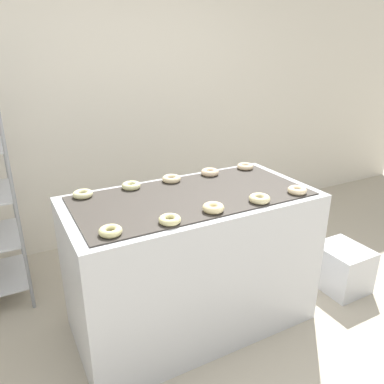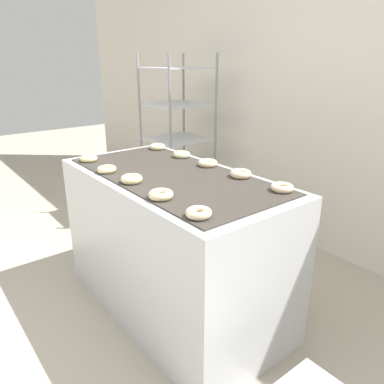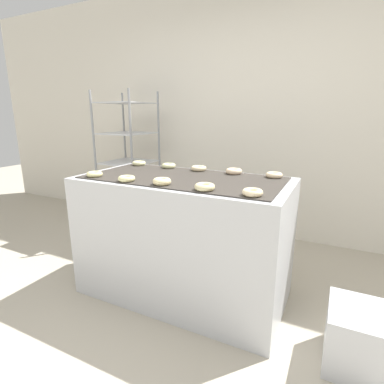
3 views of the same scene
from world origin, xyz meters
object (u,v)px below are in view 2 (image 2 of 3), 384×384
Objects in this scene: donut_near_leftmost at (89,159)px; donut_near_left at (107,169)px; donut_far_center at (208,163)px; donut_far_rightmost at (282,187)px; donut_far_left at (182,154)px; donut_far_leftmost at (157,147)px; donut_near_right at (161,195)px; baking_rack_cart at (178,139)px; donut_near_center at (132,179)px; fryer_machine at (173,244)px; donut_far_right at (241,174)px; donut_near_rightmost at (199,213)px.

donut_near_left is at bearing -3.33° from donut_near_leftmost.
donut_far_rightmost is (0.60, -0.00, -0.00)m from donut_far_center.
donut_far_left is at bearing 179.69° from donut_far_center.
donut_far_leftmost reaches higher than donut_near_left.
donut_near_leftmost is at bearing -89.38° from donut_far_leftmost.
donut_far_center is at bearing -0.31° from donut_far_left.
donut_near_right is 1.00× the size of donut_far_center.
baking_rack_cart reaches higher than donut_near_center.
donut_far_leftmost is (-0.59, 0.28, 0.49)m from fryer_machine.
baking_rack_cart is 13.13× the size of donut_near_right.
baking_rack_cart is 1.53m from donut_near_left.
donut_far_center is (1.20, -0.64, 0.13)m from baking_rack_cart.
donut_far_center is 1.00× the size of donut_far_right.
donut_far_leftmost reaches higher than fryer_machine.
baking_rack_cart reaches higher than donut_near_rightmost.
fryer_machine is 1.56m from baking_rack_cart.
donut_near_right reaches higher than donut_near_rightmost.
donut_far_leftmost is 0.96× the size of donut_far_right.
donut_near_rightmost is at bearing 0.52° from donut_near_right.
baking_rack_cart is at bearing 135.19° from donut_near_center.
donut_near_rightmost is 1.03m from donut_far_left.
donut_near_right is at bearing -179.48° from donut_near_rightmost.
baking_rack_cart reaches higher than fryer_machine.
donut_near_center is at bearing -92.40° from fryer_machine.
donut_near_center reaches higher than donut_near_right.
donut_far_right is (0.30, -0.00, 0.00)m from donut_far_center.
donut_near_leftmost is at bearing -155.15° from donut_far_rightmost.
fryer_machine is 12.86× the size of donut_far_left.
donut_far_center reaches higher than donut_near_leftmost.
fryer_machine is 0.63m from donut_far_left.
donut_far_leftmost is 0.88m from donut_far_right.
donut_far_left is (-0.28, 0.55, -0.00)m from donut_near_center.
donut_far_right is 1.04× the size of donut_far_rightmost.
donut_far_center is at bearing 179.65° from donut_far_rightmost.
donut_near_rightmost reaches higher than fryer_machine.
donut_near_leftmost is 1.17m from donut_near_rightmost.
donut_near_right is 0.63m from donut_far_center.
donut_far_leftmost is (-0.31, 0.57, 0.00)m from donut_near_left.
donut_near_left is at bearing -134.62° from fryer_machine.
donut_near_right is at bearing -0.64° from donut_near_leftmost.
donut_near_right is at bearing -89.55° from donut_far_right.
donut_far_leftmost is at bearing 90.62° from donut_near_leftmost.
donut_far_left is at bearing 0.26° from donut_far_leftmost.
donut_far_left is (-0.29, 0.28, 0.49)m from fryer_machine.
donut_near_leftmost is at bearing 176.67° from donut_near_left.
donut_far_left is (0.30, 0.00, 0.00)m from donut_far_leftmost.
donut_near_right is 1.05m from donut_far_leftmost.
donut_far_rightmost is at bearing 42.08° from donut_near_center.
donut_far_rightmost is at bearing -0.20° from donut_far_right.
donut_far_right reaches higher than fryer_machine.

